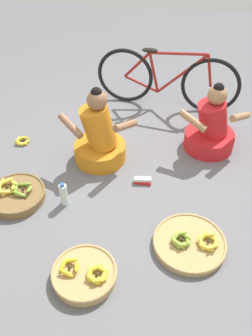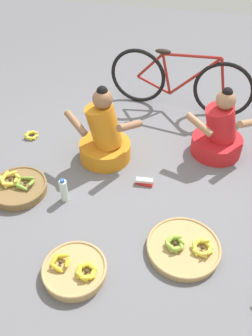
{
  "view_description": "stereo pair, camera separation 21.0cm",
  "coord_description": "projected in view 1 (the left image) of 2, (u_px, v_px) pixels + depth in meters",
  "views": [
    {
      "loc": [
        0.31,
        -2.46,
        2.4
      ],
      "look_at": [
        0.0,
        -0.2,
        0.35
      ],
      "focal_mm": 38.3,
      "sensor_mm": 36.0,
      "label": 1
    },
    {
      "loc": [
        0.52,
        -2.43,
        2.4
      ],
      "look_at": [
        0.0,
        -0.2,
        0.35
      ],
      "focal_mm": 38.3,
      "sensor_mm": 36.0,
      "label": 2
    }
  ],
  "objects": [
    {
      "name": "banana_basket_front_right",
      "position": [
        85.0,
        274.0,
        2.64
      ],
      "size": [
        0.49,
        0.49,
        0.14
      ],
      "color": "tan",
      "rests_on": "ground"
    },
    {
      "name": "loose_bananas_mid_right",
      "position": [
        22.0,
        141.0,
        3.88
      ],
      "size": [
        0.17,
        0.17,
        0.08
      ],
      "color": "yellow",
      "rests_on": "ground"
    },
    {
      "name": "bicycle_leaning",
      "position": [
        167.0,
        80.0,
        4.22
      ],
      "size": [
        1.7,
        0.24,
        0.73
      ],
      "color": "black",
      "rests_on": "ground"
    },
    {
      "name": "banana_basket_near_bicycle",
      "position": [
        190.0,
        243.0,
        2.87
      ],
      "size": [
        0.59,
        0.59,
        0.13
      ],
      "color": "tan",
      "rests_on": "ground"
    },
    {
      "name": "vendor_woman_front",
      "position": [
        99.0,
        138.0,
        3.53
      ],
      "size": [
        0.75,
        0.52,
        0.82
      ],
      "color": "orange",
      "rests_on": "ground"
    },
    {
      "name": "packet_carton_stack",
      "position": [
        143.0,
        181.0,
        3.41
      ],
      "size": [
        0.16,
        0.07,
        0.06
      ],
      "color": "red",
      "rests_on": "ground"
    },
    {
      "name": "ground_plane",
      "position": [
        129.0,
        181.0,
        3.45
      ],
      "size": [
        10.0,
        10.0,
        0.0
      ],
      "primitive_type": "plane",
      "color": "slate"
    },
    {
      "name": "banana_basket_back_left",
      "position": [
        16.0,
        194.0,
        3.25
      ],
      "size": [
        0.52,
        0.52,
        0.16
      ],
      "color": "brown",
      "rests_on": "ground"
    },
    {
      "name": "water_bottle",
      "position": [
        64.0,
        195.0,
        3.16
      ],
      "size": [
        0.07,
        0.07,
        0.25
      ],
      "color": "silver",
      "rests_on": "ground"
    },
    {
      "name": "vendor_woman_behind",
      "position": [
        211.0,
        129.0,
        3.69
      ],
      "size": [
        0.73,
        0.55,
        0.76
      ],
      "color": "red",
      "rests_on": "ground"
    }
  ]
}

